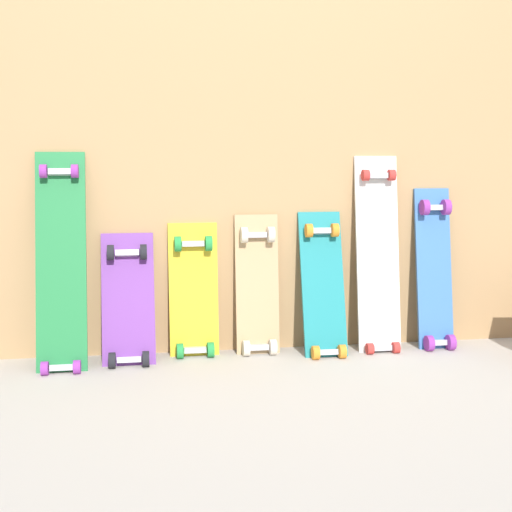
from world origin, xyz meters
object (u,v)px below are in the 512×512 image
at_px(skateboard_natural, 257,291).
at_px(skateboard_white, 378,262).
at_px(skateboard_teal, 323,291).
at_px(skateboard_yellow, 194,297).
at_px(skateboard_green, 61,269).
at_px(skateboard_blue, 435,275).
at_px(skateboard_purple, 128,306).

relative_size(skateboard_natural, skateboard_white, 0.72).
height_order(skateboard_teal, skateboard_white, skateboard_white).
bearing_deg(skateboard_yellow, skateboard_green, -171.74).
relative_size(skateboard_teal, skateboard_blue, 0.88).
height_order(skateboard_purple, skateboard_yellow, skateboard_yellow).
bearing_deg(skateboard_purple, skateboard_yellow, 11.84).
bearing_deg(skateboard_green, skateboard_teal, 0.95).
xyz_separation_m(skateboard_green, skateboard_blue, (1.64, 0.05, -0.08)).
bearing_deg(skateboard_teal, skateboard_yellow, 173.85).
distance_m(skateboard_purple, skateboard_yellow, 0.29).
height_order(skateboard_green, skateboard_purple, skateboard_green).
bearing_deg(skateboard_natural, skateboard_purple, -174.54).
distance_m(skateboard_yellow, skateboard_teal, 0.57).
bearing_deg(skateboard_natural, skateboard_yellow, 178.92).
distance_m(skateboard_purple, skateboard_teal, 0.85).
bearing_deg(skateboard_blue, skateboard_green, -178.32).
relative_size(skateboard_purple, skateboard_yellow, 0.95).
relative_size(skateboard_green, skateboard_purple, 1.58).
distance_m(skateboard_green, skateboard_purple, 0.32).
xyz_separation_m(skateboard_teal, skateboard_white, (0.26, 0.03, 0.12)).
height_order(skateboard_green, skateboard_blue, skateboard_green).
bearing_deg(skateboard_white, skateboard_natural, 177.38).
relative_size(skateboard_teal, skateboard_white, 0.73).
xyz_separation_m(skateboard_yellow, skateboard_blue, (1.09, -0.03, 0.07)).
height_order(skateboard_yellow, skateboard_blue, skateboard_blue).
relative_size(skateboard_white, skateboard_blue, 1.20).
height_order(skateboard_natural, skateboard_teal, skateboard_teal).
xyz_separation_m(skateboard_green, skateboard_teal, (1.11, 0.02, -0.13)).
bearing_deg(skateboard_teal, skateboard_green, -179.05).
relative_size(skateboard_purple, skateboard_teal, 0.88).
bearing_deg(skateboard_natural, skateboard_teal, -11.04).
bearing_deg(skateboard_white, skateboard_purple, -178.51).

